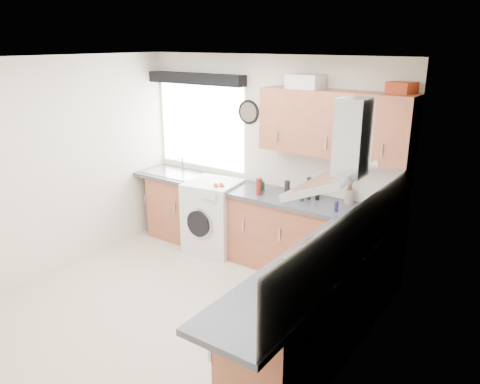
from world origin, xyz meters
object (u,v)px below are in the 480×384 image
Objects in this scene: oven at (320,305)px; upper_cabinets at (334,124)px; extractor_hood at (341,159)px; washing_machine at (214,216)px.

oven is 0.50× the size of upper_cabinets.
upper_cabinets is at bearing 116.13° from extractor_hood.
extractor_hood is 1.48m from upper_cabinets.
upper_cabinets is at bearing 112.54° from oven.
washing_machine reaches higher than oven.
washing_machine is (-2.05, 1.10, 0.04)m from oven.
washing_machine is at bearing 151.79° from oven.
extractor_hood is (0.10, -0.00, 1.34)m from oven.
upper_cabinets is 1.81× the size of washing_machine.
oven is 1.35m from extractor_hood.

